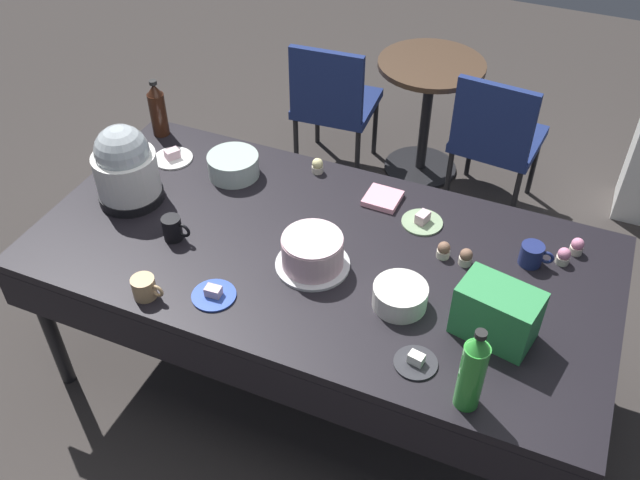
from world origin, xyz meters
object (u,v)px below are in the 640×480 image
(cupcake_vanilla, at_px, (577,246))
(cupcake_rose, at_px, (444,250))
(dessert_plate_sage, at_px, (422,221))
(maroon_chair_left, at_px, (333,100))
(cupcake_berry, at_px, (563,256))
(soda_bottle_cola, at_px, (158,110))
(slow_cooker, at_px, (125,167))
(coffee_mug_black, at_px, (173,228))
(frosted_layer_cake, at_px, (313,253))
(maroon_chair_right, at_px, (496,135))
(cupcake_mint, at_px, (318,166))
(cupcake_lemon, at_px, (466,257))
(glass_salad_bowl, at_px, (233,165))
(potluck_table, at_px, (320,262))
(dessert_plate_white, at_px, (173,157))
(dessert_plate_cobalt, at_px, (214,294))
(soda_carton, at_px, (497,313))
(dessert_plate_charcoal, at_px, (416,362))
(coffee_mug_tan, at_px, (145,288))
(round_cafe_table, at_px, (428,98))
(coffee_mug_navy, at_px, (532,255))
(soda_bottle_lime_soda, at_px, (472,371))
(ceramic_snack_bowl, at_px, (400,296))

(cupcake_vanilla, distance_m, cupcake_rose, 0.50)
(dessert_plate_sage, distance_m, maroon_chair_left, 1.47)
(cupcake_berry, bearing_deg, soda_bottle_cola, 174.99)
(slow_cooker, height_order, coffee_mug_black, slow_cooker)
(cupcake_berry, relative_size, soda_bottle_cola, 0.25)
(frosted_layer_cake, xyz_separation_m, maroon_chair_right, (0.38, 1.55, -0.32))
(cupcake_mint, bearing_deg, cupcake_lemon, -23.30)
(glass_salad_bowl, relative_size, soda_bottle_cola, 0.80)
(potluck_table, bearing_deg, maroon_chair_left, 110.41)
(potluck_table, relative_size, cupcake_mint, 32.59)
(potluck_table, distance_m, cupcake_rose, 0.47)
(dessert_plate_white, xyz_separation_m, maroon_chair_left, (0.29, 1.17, -0.27))
(dessert_plate_cobalt, bearing_deg, potluck_table, 56.19)
(cupcake_berry, relative_size, soda_carton, 0.26)
(cupcake_rose, distance_m, cupcake_lemon, 0.09)
(soda_bottle_cola, relative_size, soda_carton, 1.05)
(dessert_plate_sage, relative_size, dessert_plate_charcoal, 1.15)
(coffee_mug_tan, relative_size, maroon_chair_left, 0.14)
(frosted_layer_cake, relative_size, round_cafe_table, 0.39)
(cupcake_rose, distance_m, coffee_mug_navy, 0.32)
(dessert_plate_white, xyz_separation_m, soda_carton, (1.53, -0.45, 0.09))
(cupcake_vanilla, distance_m, coffee_mug_black, 1.53)
(soda_bottle_cola, distance_m, soda_bottle_lime_soda, 1.91)
(glass_salad_bowl, bearing_deg, cupcake_lemon, -8.43)
(soda_bottle_lime_soda, relative_size, coffee_mug_navy, 2.58)
(cupcake_lemon, bearing_deg, cupcake_mint, 156.70)
(dessert_plate_white, bearing_deg, dessert_plate_charcoal, -26.82)
(dessert_plate_sage, bearing_deg, ceramic_snack_bowl, -83.03)
(ceramic_snack_bowl, height_order, dessert_plate_charcoal, ceramic_snack_bowl)
(dessert_plate_sage, distance_m, cupcake_berry, 0.55)
(potluck_table, xyz_separation_m, cupcake_lemon, (0.52, 0.14, 0.09))
(cupcake_lemon, bearing_deg, dessert_plate_cobalt, -146.34)
(slow_cooker, distance_m, coffee_mug_tan, 0.59)
(glass_salad_bowl, bearing_deg, dessert_plate_charcoal, -33.45)
(dessert_plate_charcoal, bearing_deg, glass_salad_bowl, 146.55)
(ceramic_snack_bowl, distance_m, coffee_mug_black, 0.91)
(cupcake_berry, height_order, maroon_chair_left, maroon_chair_left)
(frosted_layer_cake, relative_size, cupcake_lemon, 4.12)
(frosted_layer_cake, bearing_deg, slow_cooker, 174.91)
(frosted_layer_cake, xyz_separation_m, coffee_mug_black, (-0.55, -0.07, -0.02))
(frosted_layer_cake, bearing_deg, dessert_plate_white, 155.51)
(frosted_layer_cake, relative_size, soda_bottle_lime_soda, 0.86)
(dessert_plate_cobalt, bearing_deg, coffee_mug_navy, 31.59)
(soda_bottle_lime_soda, height_order, round_cafe_table, soda_bottle_lime_soda)
(ceramic_snack_bowl, height_order, dessert_plate_white, ceramic_snack_bowl)
(dessert_plate_white, relative_size, round_cafe_table, 0.24)
(glass_salad_bowl, bearing_deg, soda_bottle_lime_soda, -32.10)
(dessert_plate_charcoal, relative_size, cupcake_berry, 2.12)
(cupcake_lemon, xyz_separation_m, coffee_mug_navy, (0.22, 0.10, 0.01))
(dessert_plate_white, bearing_deg, coffee_mug_navy, -1.96)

